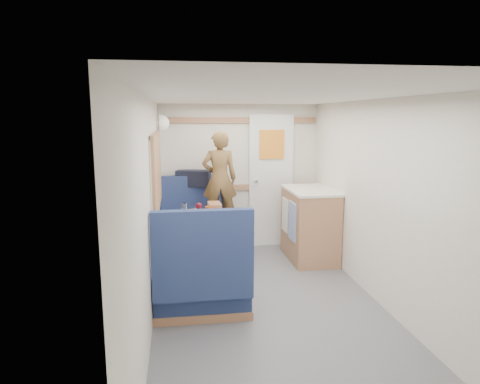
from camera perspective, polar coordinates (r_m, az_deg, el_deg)
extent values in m
plane|color=#515156|center=(4.15, 4.48, -16.19)|extent=(4.50, 4.50, 0.00)
plane|color=silver|center=(3.73, 4.91, 12.60)|extent=(4.50, 4.50, 0.00)
cube|color=silver|center=(5.99, -0.12, 2.07)|extent=(2.20, 0.02, 2.00)
cube|color=silver|center=(3.73, -12.06, -3.07)|extent=(0.02, 4.50, 2.00)
cube|color=silver|center=(4.20, 19.50, -1.98)|extent=(0.02, 4.50, 2.00)
cube|color=#8C613F|center=(6.00, -0.09, 0.62)|extent=(2.15, 0.02, 0.08)
cube|color=#8C613F|center=(5.92, -0.10, 9.54)|extent=(2.15, 0.02, 0.08)
cube|color=#AAAF94|center=(4.67, -11.15, 2.70)|extent=(0.04, 1.30, 0.72)
cube|color=white|center=(6.05, 4.14, 1.45)|extent=(0.62, 0.04, 1.86)
cube|color=orange|center=(5.97, 4.27, 6.35)|extent=(0.34, 0.03, 0.40)
cylinder|color=silver|center=(5.96, 2.18, 1.53)|extent=(0.04, 0.10, 0.04)
cube|color=white|center=(4.77, -5.75, -3.74)|extent=(0.62, 0.92, 0.04)
cylinder|color=silver|center=(4.86, -5.67, -7.75)|extent=(0.08, 0.08, 0.66)
cylinder|color=silver|center=(4.97, -5.61, -11.43)|extent=(0.36, 0.36, 0.03)
cube|color=#182B4D|center=(5.66, -6.03, -6.50)|extent=(0.88, 0.50, 0.45)
cube|color=#182B4D|center=(5.83, -6.22, -1.71)|extent=(0.88, 0.10, 0.80)
cube|color=#8C613F|center=(5.72, -6.00, -8.28)|extent=(0.90, 0.52, 0.08)
cube|color=#182B4D|center=(4.15, -5.11, -12.76)|extent=(0.88, 0.50, 0.45)
cube|color=#182B4D|center=(3.74, -4.97, -8.40)|extent=(0.88, 0.10, 0.80)
cube|color=#8C613F|center=(4.23, -5.07, -15.07)|extent=(0.90, 0.52, 0.08)
cube|color=#8C613F|center=(5.83, -6.28, 0.58)|extent=(0.90, 0.14, 0.04)
sphere|color=white|center=(5.48, -10.48, 9.03)|extent=(0.20, 0.20, 0.20)
cube|color=#8C613F|center=(5.61, 9.26, -4.35)|extent=(0.54, 0.90, 0.90)
cube|color=silver|center=(5.51, 9.39, 0.23)|extent=(0.56, 0.92, 0.03)
cube|color=#5972B2|center=(5.34, 6.99, -3.92)|extent=(0.01, 0.30, 0.48)
cube|color=silver|center=(5.68, 6.04, -3.06)|extent=(0.01, 0.28, 0.44)
imported|color=brown|center=(5.41, -2.75, 1.78)|extent=(0.44, 0.29, 1.21)
cube|color=black|center=(5.81, -6.22, 1.83)|extent=(0.49, 0.32, 0.22)
cube|color=silver|center=(4.67, -3.26, -3.64)|extent=(0.35, 0.40, 0.02)
sphere|color=orange|center=(4.61, -4.03, -3.19)|extent=(0.08, 0.08, 0.08)
cube|color=#E3D583|center=(4.54, -4.15, -3.68)|extent=(0.12, 0.09, 0.04)
cylinder|color=white|center=(4.81, -5.50, -3.34)|extent=(0.06, 0.06, 0.01)
cylinder|color=white|center=(4.80, -5.51, -2.73)|extent=(0.01, 0.01, 0.10)
sphere|color=#470714|center=(4.78, -5.52, -1.86)|extent=(0.08, 0.08, 0.08)
cylinder|color=white|center=(4.38, -8.49, -4.10)|extent=(0.06, 0.06, 0.10)
cylinder|color=white|center=(5.11, -7.45, -2.03)|extent=(0.06, 0.06, 0.10)
cylinder|color=white|center=(4.79, -6.31, -2.80)|extent=(0.06, 0.06, 0.10)
cylinder|color=brown|center=(4.85, -4.26, -2.57)|extent=(0.07, 0.07, 0.11)
cylinder|color=black|center=(4.70, -5.45, -3.13)|extent=(0.03, 0.03, 0.09)
cylinder|color=white|center=(4.87, -6.10, -2.70)|extent=(0.03, 0.03, 0.08)
cube|color=brown|center=(5.03, -3.42, -2.09)|extent=(0.15, 0.27, 0.11)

